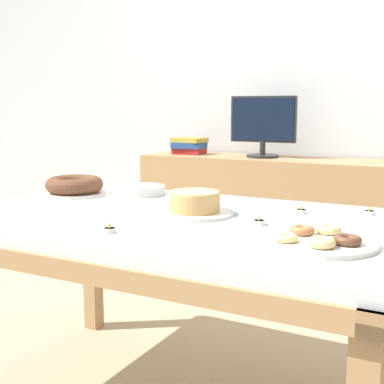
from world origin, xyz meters
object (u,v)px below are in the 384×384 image
at_px(book_stack, 189,146).
at_px(plate_stack, 141,190).
at_px(cake_chocolate_round, 195,205).
at_px(pastry_platter, 317,240).
at_px(tealight_centre, 301,211).
at_px(computer_monitor, 263,127).
at_px(tealight_near_front, 259,222).
at_px(tealight_right_edge, 369,212).
at_px(tealight_left_edge, 110,230).
at_px(cake_golden_bundt, 74,186).

bearing_deg(book_stack, plate_stack, -71.10).
xyz_separation_m(cake_chocolate_round, pastry_platter, (0.50, -0.21, -0.02)).
height_order(book_stack, tealight_centre, book_stack).
bearing_deg(plate_stack, computer_monitor, 84.88).
relative_size(cake_chocolate_round, tealight_near_front, 6.96).
xyz_separation_m(tealight_right_edge, tealight_left_edge, (-0.65, -0.66, 0.00)).
height_order(book_stack, cake_golden_bundt, book_stack).
bearing_deg(tealight_near_front, computer_monitor, 110.40).
height_order(pastry_platter, tealight_near_front, pastry_platter).
relative_size(cake_chocolate_round, cake_golden_bundt, 1.01).
xyz_separation_m(computer_monitor, cake_golden_bundt, (-0.36, -1.34, -0.22)).
bearing_deg(plate_stack, book_stack, 108.90).
relative_size(cake_chocolate_round, plate_stack, 1.33).
bearing_deg(tealight_centre, book_stack, 131.93).
xyz_separation_m(pastry_platter, tealight_near_front, (-0.23, 0.16, -0.00)).
bearing_deg(pastry_platter, tealight_right_edge, 83.98).
distance_m(book_stack, pastry_platter, 2.15).
relative_size(computer_monitor, tealight_near_front, 10.60).
bearing_deg(tealight_near_front, tealight_right_edge, 49.67).
relative_size(computer_monitor, cake_chocolate_round, 1.52).
bearing_deg(tealight_near_front, plate_stack, 153.88).
relative_size(tealight_near_front, tealight_left_edge, 1.00).
bearing_deg(computer_monitor, plate_stack, -95.12).
bearing_deg(cake_golden_bundt, computer_monitor, 74.85).
bearing_deg(pastry_platter, computer_monitor, 115.43).
distance_m(cake_golden_bundt, tealight_left_edge, 0.77).
relative_size(cake_golden_bundt, tealight_left_edge, 6.87).
bearing_deg(pastry_platter, cake_chocolate_round, 157.12).
bearing_deg(cake_golden_bundt, tealight_near_front, -11.59).
relative_size(book_stack, pastry_platter, 0.67).
height_order(computer_monitor, tealight_left_edge, computer_monitor).
relative_size(pastry_platter, tealight_left_edge, 8.47).
distance_m(cake_chocolate_round, tealight_near_front, 0.27).
xyz_separation_m(computer_monitor, plate_stack, (-0.11, -1.20, -0.24)).
bearing_deg(tealight_right_edge, computer_monitor, 125.65).
xyz_separation_m(tealight_near_front, tealight_left_edge, (-0.36, -0.32, 0.00)).
bearing_deg(cake_chocolate_round, pastry_platter, -22.88).
bearing_deg(pastry_platter, book_stack, 128.01).
height_order(book_stack, cake_chocolate_round, book_stack).
distance_m(pastry_platter, tealight_centre, 0.44).
height_order(book_stack, tealight_near_front, book_stack).
relative_size(computer_monitor, tealight_centre, 10.60).
bearing_deg(tealight_near_front, cake_golden_bundt, 168.41).
height_order(cake_golden_bundt, tealight_left_edge, cake_golden_bundt).
height_order(cake_golden_bundt, tealight_right_edge, cake_golden_bundt).
xyz_separation_m(cake_chocolate_round, tealight_right_edge, (0.55, 0.29, -0.03)).
distance_m(computer_monitor, tealight_right_edge, 1.49).
xyz_separation_m(book_stack, tealight_centre, (1.16, -1.29, -0.12)).
bearing_deg(tealight_centre, cake_chocolate_round, -149.22).
bearing_deg(tealight_near_front, cake_chocolate_round, 169.05).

